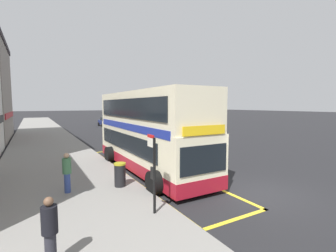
{
  "coord_description": "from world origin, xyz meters",
  "views": [
    {
      "loc": [
        -8.1,
        -6.45,
        3.67
      ],
      "look_at": [
        -0.69,
        6.5,
        2.36
      ],
      "focal_mm": 25.52,
      "sensor_mm": 36.0,
      "label": 1
    }
  ],
  "objects_px": {
    "bus_stop_sign": "(153,167)",
    "parked_car_navy_behind": "(106,122)",
    "double_decker_bus": "(148,134)",
    "pedestrian_further_back": "(50,229)",
    "pedestrian_waiting_near_sign": "(67,171)",
    "parked_car_teal_kerbside": "(150,132)",
    "litter_bin": "(120,174)"
  },
  "relations": [
    {
      "from": "bus_stop_sign",
      "to": "parked_car_navy_behind",
      "type": "bearing_deg",
      "value": 77.22
    },
    {
      "from": "double_decker_bus",
      "to": "pedestrian_further_back",
      "type": "distance_m",
      "value": 8.62
    },
    {
      "from": "double_decker_bus",
      "to": "bus_stop_sign",
      "type": "distance_m",
      "value": 5.82
    },
    {
      "from": "pedestrian_waiting_near_sign",
      "to": "double_decker_bus",
      "type": "bearing_deg",
      "value": 24.04
    },
    {
      "from": "double_decker_bus",
      "to": "pedestrian_further_back",
      "type": "xyz_separation_m",
      "value": [
        -5.41,
        -6.62,
        -1.07
      ]
    },
    {
      "from": "bus_stop_sign",
      "to": "pedestrian_further_back",
      "type": "distance_m",
      "value": 3.45
    },
    {
      "from": "bus_stop_sign",
      "to": "parked_car_teal_kerbside",
      "type": "height_order",
      "value": "bus_stop_sign"
    },
    {
      "from": "bus_stop_sign",
      "to": "parked_car_teal_kerbside",
      "type": "bearing_deg",
      "value": 64.7
    },
    {
      "from": "parked_car_teal_kerbside",
      "to": "pedestrian_further_back",
      "type": "relative_size",
      "value": 2.67
    },
    {
      "from": "pedestrian_waiting_near_sign",
      "to": "pedestrian_further_back",
      "type": "relative_size",
      "value": 1.03
    },
    {
      "from": "pedestrian_further_back",
      "to": "bus_stop_sign",
      "type": "bearing_deg",
      "value": 22.24
    },
    {
      "from": "parked_car_teal_kerbside",
      "to": "pedestrian_further_back",
      "type": "bearing_deg",
      "value": 58.92
    },
    {
      "from": "parked_car_navy_behind",
      "to": "parked_car_teal_kerbside",
      "type": "height_order",
      "value": "same"
    },
    {
      "from": "parked_car_navy_behind",
      "to": "pedestrian_further_back",
      "type": "xyz_separation_m",
      "value": [
        -10.93,
        -35.67,
        0.19
      ]
    },
    {
      "from": "double_decker_bus",
      "to": "pedestrian_waiting_near_sign",
      "type": "xyz_separation_m",
      "value": [
        -4.51,
        -2.01,
        -1.05
      ]
    },
    {
      "from": "bus_stop_sign",
      "to": "pedestrian_waiting_near_sign",
      "type": "xyz_separation_m",
      "value": [
        -2.23,
        3.33,
        -0.64
      ]
    },
    {
      "from": "bus_stop_sign",
      "to": "pedestrian_waiting_near_sign",
      "type": "bearing_deg",
      "value": 123.79
    },
    {
      "from": "pedestrian_further_back",
      "to": "pedestrian_waiting_near_sign",
      "type": "bearing_deg",
      "value": 78.94
    },
    {
      "from": "double_decker_bus",
      "to": "pedestrian_waiting_near_sign",
      "type": "relative_size",
      "value": 6.3
    },
    {
      "from": "pedestrian_waiting_near_sign",
      "to": "litter_bin",
      "type": "relative_size",
      "value": 1.58
    },
    {
      "from": "parked_car_teal_kerbside",
      "to": "pedestrian_waiting_near_sign",
      "type": "relative_size",
      "value": 2.59
    },
    {
      "from": "bus_stop_sign",
      "to": "pedestrian_waiting_near_sign",
      "type": "distance_m",
      "value": 4.06
    },
    {
      "from": "bus_stop_sign",
      "to": "parked_car_teal_kerbside",
      "type": "distance_m",
      "value": 17.98
    },
    {
      "from": "parked_car_teal_kerbside",
      "to": "pedestrian_further_back",
      "type": "distance_m",
      "value": 20.58
    },
    {
      "from": "pedestrian_further_back",
      "to": "litter_bin",
      "type": "relative_size",
      "value": 1.53
    },
    {
      "from": "parked_car_navy_behind",
      "to": "pedestrian_waiting_near_sign",
      "type": "distance_m",
      "value": 32.64
    },
    {
      "from": "pedestrian_waiting_near_sign",
      "to": "pedestrian_further_back",
      "type": "distance_m",
      "value": 4.69
    },
    {
      "from": "bus_stop_sign",
      "to": "parked_car_navy_behind",
      "type": "distance_m",
      "value": 35.27
    },
    {
      "from": "parked_car_navy_behind",
      "to": "litter_bin",
      "type": "bearing_deg",
      "value": -106.28
    },
    {
      "from": "pedestrian_further_back",
      "to": "double_decker_bus",
      "type": "bearing_deg",
      "value": 50.73
    },
    {
      "from": "pedestrian_further_back",
      "to": "parked_car_teal_kerbside",
      "type": "bearing_deg",
      "value": 58.34
    },
    {
      "from": "parked_car_navy_behind",
      "to": "litter_bin",
      "type": "distance_m",
      "value": 32.37
    }
  ]
}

